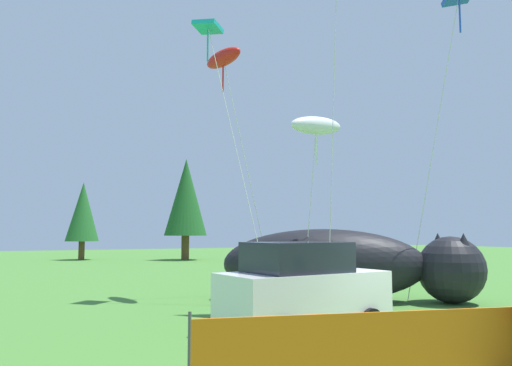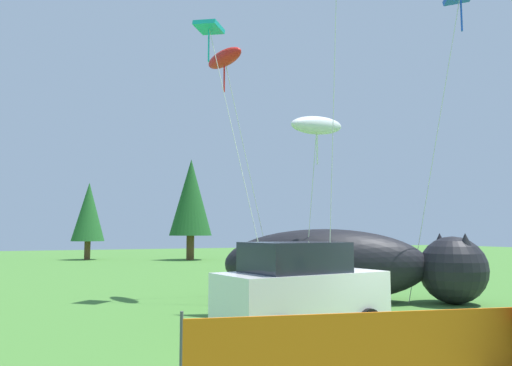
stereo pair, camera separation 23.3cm
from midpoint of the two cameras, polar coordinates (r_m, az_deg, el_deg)
ground_plane at (r=12.07m, az=16.21°, el=-16.67°), size 120.00×120.00×0.00m
parked_car at (r=11.98m, az=4.72°, el=-11.96°), size 4.14×2.41×2.12m
inflatable_cat at (r=17.56m, az=9.83°, el=-9.53°), size 8.23×6.40×2.46m
safety_fence at (r=9.09m, az=20.92°, el=-16.75°), size 8.44×1.92×1.21m
kite_red_lizard at (r=19.33m, az=-4.11°, el=13.95°), size 2.94×2.20×9.24m
kite_white_ghost at (r=16.75m, az=6.51°, el=6.48°), size 2.29×1.42×6.32m
kite_teal_diamond at (r=19.09m, az=-5.76°, el=16.73°), size 2.04×3.09×10.00m
kite_blue_box at (r=18.93m, az=21.73°, el=18.65°), size 1.79×2.22×10.51m
horizon_tree_east at (r=42.86m, az=-8.17°, el=-1.65°), size 3.59×3.59×8.58m
horizon_tree_west at (r=45.04m, az=-19.32°, el=-3.14°), size 2.76×2.76×6.58m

